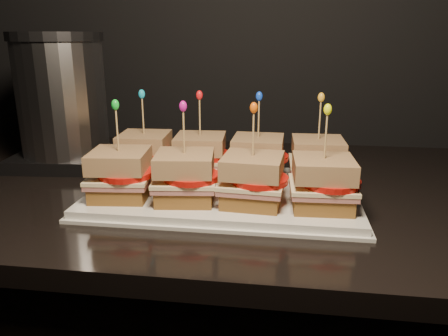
# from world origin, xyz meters

# --- Properties ---
(granite_slab) EXTENTS (2.34, 0.71, 0.03)m
(granite_slab) POSITION_xyz_m (-0.05, 1.65, 0.93)
(granite_slab) COLOR black
(granite_slab) RESTS_ON cabinet
(platter) EXTENTS (0.45, 0.28, 0.02)m
(platter) POSITION_xyz_m (-0.07, 1.57, 0.95)
(platter) COLOR white
(platter) RESTS_ON granite_slab
(platter_rim) EXTENTS (0.47, 0.29, 0.01)m
(platter_rim) POSITION_xyz_m (-0.07, 1.57, 0.95)
(platter_rim) COLOR white
(platter_rim) RESTS_ON granite_slab
(sandwich_0_bread_bot) EXTENTS (0.09, 0.09, 0.02)m
(sandwich_0_bread_bot) POSITION_xyz_m (-0.23, 1.64, 0.98)
(sandwich_0_bread_bot) COLOR brown
(sandwich_0_bread_bot) RESTS_ON platter
(sandwich_0_ham) EXTENTS (0.10, 0.10, 0.01)m
(sandwich_0_ham) POSITION_xyz_m (-0.23, 1.64, 0.99)
(sandwich_0_ham) COLOR #B05955
(sandwich_0_ham) RESTS_ON sandwich_0_bread_bot
(sandwich_0_cheese) EXTENTS (0.10, 0.10, 0.01)m
(sandwich_0_cheese) POSITION_xyz_m (-0.23, 1.64, 1.00)
(sandwich_0_cheese) COLOR #FFE9AE
(sandwich_0_cheese) RESTS_ON sandwich_0_ham
(sandwich_0_tomato) EXTENTS (0.09, 0.09, 0.01)m
(sandwich_0_tomato) POSITION_xyz_m (-0.22, 1.63, 1.01)
(sandwich_0_tomato) COLOR red
(sandwich_0_tomato) RESTS_ON sandwich_0_cheese
(sandwich_0_bread_top) EXTENTS (0.10, 0.10, 0.03)m
(sandwich_0_bread_top) POSITION_xyz_m (-0.23, 1.64, 1.03)
(sandwich_0_bread_top) COLOR brown
(sandwich_0_bread_top) RESTS_ON sandwich_0_tomato
(sandwich_0_pick) EXTENTS (0.00, 0.00, 0.09)m
(sandwich_0_pick) POSITION_xyz_m (-0.23, 1.64, 1.07)
(sandwich_0_pick) COLOR tan
(sandwich_0_pick) RESTS_ON sandwich_0_bread_top
(sandwich_0_frill) EXTENTS (0.01, 0.01, 0.02)m
(sandwich_0_frill) POSITION_xyz_m (-0.23, 1.64, 1.12)
(sandwich_0_frill) COLOR #12A4BF
(sandwich_0_frill) RESTS_ON sandwich_0_pick
(sandwich_1_bread_bot) EXTENTS (0.09, 0.09, 0.02)m
(sandwich_1_bread_bot) POSITION_xyz_m (-0.12, 1.64, 0.98)
(sandwich_1_bread_bot) COLOR brown
(sandwich_1_bread_bot) RESTS_ON platter
(sandwich_1_ham) EXTENTS (0.10, 0.10, 0.01)m
(sandwich_1_ham) POSITION_xyz_m (-0.12, 1.64, 0.99)
(sandwich_1_ham) COLOR #B05955
(sandwich_1_ham) RESTS_ON sandwich_1_bread_bot
(sandwich_1_cheese) EXTENTS (0.11, 0.10, 0.01)m
(sandwich_1_cheese) POSITION_xyz_m (-0.12, 1.64, 1.00)
(sandwich_1_cheese) COLOR #FFE9AE
(sandwich_1_cheese) RESTS_ON sandwich_1_ham
(sandwich_1_tomato) EXTENTS (0.09, 0.09, 0.01)m
(sandwich_1_tomato) POSITION_xyz_m (-0.11, 1.63, 1.01)
(sandwich_1_tomato) COLOR red
(sandwich_1_tomato) RESTS_ON sandwich_1_cheese
(sandwich_1_bread_top) EXTENTS (0.10, 0.10, 0.03)m
(sandwich_1_bread_top) POSITION_xyz_m (-0.12, 1.64, 1.03)
(sandwich_1_bread_top) COLOR brown
(sandwich_1_bread_top) RESTS_ON sandwich_1_tomato
(sandwich_1_pick) EXTENTS (0.00, 0.00, 0.09)m
(sandwich_1_pick) POSITION_xyz_m (-0.12, 1.64, 1.07)
(sandwich_1_pick) COLOR tan
(sandwich_1_pick) RESTS_ON sandwich_1_bread_top
(sandwich_1_frill) EXTENTS (0.01, 0.01, 0.02)m
(sandwich_1_frill) POSITION_xyz_m (-0.12, 1.64, 1.12)
(sandwich_1_frill) COLOR red
(sandwich_1_frill) RESTS_ON sandwich_1_pick
(sandwich_2_bread_bot) EXTENTS (0.09, 0.09, 0.02)m
(sandwich_2_bread_bot) POSITION_xyz_m (-0.01, 1.64, 0.98)
(sandwich_2_bread_bot) COLOR brown
(sandwich_2_bread_bot) RESTS_ON platter
(sandwich_2_ham) EXTENTS (0.10, 0.10, 0.01)m
(sandwich_2_ham) POSITION_xyz_m (-0.01, 1.64, 0.99)
(sandwich_2_ham) COLOR #B05955
(sandwich_2_ham) RESTS_ON sandwich_2_bread_bot
(sandwich_2_cheese) EXTENTS (0.10, 0.10, 0.01)m
(sandwich_2_cheese) POSITION_xyz_m (-0.01, 1.64, 1.00)
(sandwich_2_cheese) COLOR #FFE9AE
(sandwich_2_cheese) RESTS_ON sandwich_2_ham
(sandwich_2_tomato) EXTENTS (0.09, 0.09, 0.01)m
(sandwich_2_tomato) POSITION_xyz_m (-0.00, 1.63, 1.01)
(sandwich_2_tomato) COLOR red
(sandwich_2_tomato) RESTS_ON sandwich_2_cheese
(sandwich_2_bread_top) EXTENTS (0.09, 0.09, 0.03)m
(sandwich_2_bread_top) POSITION_xyz_m (-0.01, 1.64, 1.03)
(sandwich_2_bread_top) COLOR brown
(sandwich_2_bread_top) RESTS_ON sandwich_2_tomato
(sandwich_2_pick) EXTENTS (0.00, 0.00, 0.09)m
(sandwich_2_pick) POSITION_xyz_m (-0.01, 1.64, 1.07)
(sandwich_2_pick) COLOR tan
(sandwich_2_pick) RESTS_ON sandwich_2_bread_top
(sandwich_2_frill) EXTENTS (0.01, 0.01, 0.02)m
(sandwich_2_frill) POSITION_xyz_m (-0.01, 1.64, 1.12)
(sandwich_2_frill) COLOR blue
(sandwich_2_frill) RESTS_ON sandwich_2_pick
(sandwich_3_bread_bot) EXTENTS (0.09, 0.09, 0.02)m
(sandwich_3_bread_bot) POSITION_xyz_m (0.10, 1.64, 0.98)
(sandwich_3_bread_bot) COLOR brown
(sandwich_3_bread_bot) RESTS_ON platter
(sandwich_3_ham) EXTENTS (0.10, 0.10, 0.01)m
(sandwich_3_ham) POSITION_xyz_m (0.10, 1.64, 0.99)
(sandwich_3_ham) COLOR #B05955
(sandwich_3_ham) RESTS_ON sandwich_3_bread_bot
(sandwich_3_cheese) EXTENTS (0.10, 0.10, 0.01)m
(sandwich_3_cheese) POSITION_xyz_m (0.10, 1.64, 1.00)
(sandwich_3_cheese) COLOR #FFE9AE
(sandwich_3_cheese) RESTS_ON sandwich_3_ham
(sandwich_3_tomato) EXTENTS (0.09, 0.09, 0.01)m
(sandwich_3_tomato) POSITION_xyz_m (0.11, 1.63, 1.01)
(sandwich_3_tomato) COLOR red
(sandwich_3_tomato) RESTS_ON sandwich_3_cheese
(sandwich_3_bread_top) EXTENTS (0.09, 0.09, 0.03)m
(sandwich_3_bread_top) POSITION_xyz_m (0.10, 1.64, 1.03)
(sandwich_3_bread_top) COLOR brown
(sandwich_3_bread_top) RESTS_ON sandwich_3_tomato
(sandwich_3_pick) EXTENTS (0.00, 0.00, 0.09)m
(sandwich_3_pick) POSITION_xyz_m (0.10, 1.64, 1.07)
(sandwich_3_pick) COLOR tan
(sandwich_3_pick) RESTS_ON sandwich_3_bread_top
(sandwich_3_frill) EXTENTS (0.01, 0.01, 0.02)m
(sandwich_3_frill) POSITION_xyz_m (0.10, 1.64, 1.12)
(sandwich_3_frill) COLOR gold
(sandwich_3_frill) RESTS_ON sandwich_3_pick
(sandwich_4_bread_bot) EXTENTS (0.10, 0.10, 0.02)m
(sandwich_4_bread_bot) POSITION_xyz_m (-0.23, 1.51, 0.98)
(sandwich_4_bread_bot) COLOR brown
(sandwich_4_bread_bot) RESTS_ON platter
(sandwich_4_ham) EXTENTS (0.11, 0.10, 0.01)m
(sandwich_4_ham) POSITION_xyz_m (-0.23, 1.51, 0.99)
(sandwich_4_ham) COLOR #B05955
(sandwich_4_ham) RESTS_ON sandwich_4_bread_bot
(sandwich_4_cheese) EXTENTS (0.11, 0.11, 0.01)m
(sandwich_4_cheese) POSITION_xyz_m (-0.23, 1.51, 1.00)
(sandwich_4_cheese) COLOR #FFE9AE
(sandwich_4_cheese) RESTS_ON sandwich_4_ham
(sandwich_4_tomato) EXTENTS (0.09, 0.09, 0.01)m
(sandwich_4_tomato) POSITION_xyz_m (-0.22, 1.50, 1.01)
(sandwich_4_tomato) COLOR red
(sandwich_4_tomato) RESTS_ON sandwich_4_cheese
(sandwich_4_bread_top) EXTENTS (0.10, 0.10, 0.03)m
(sandwich_4_bread_top) POSITION_xyz_m (-0.23, 1.51, 1.03)
(sandwich_4_bread_top) COLOR brown
(sandwich_4_bread_top) RESTS_ON sandwich_4_tomato
(sandwich_4_pick) EXTENTS (0.00, 0.00, 0.09)m
(sandwich_4_pick) POSITION_xyz_m (-0.23, 1.51, 1.07)
(sandwich_4_pick) COLOR tan
(sandwich_4_pick) RESTS_ON sandwich_4_bread_top
(sandwich_4_frill) EXTENTS (0.01, 0.01, 0.02)m
(sandwich_4_frill) POSITION_xyz_m (-0.23, 1.51, 1.12)
(sandwich_4_frill) COLOR green
(sandwich_4_frill) RESTS_ON sandwich_4_pick
(sandwich_5_bread_bot) EXTENTS (0.10, 0.10, 0.02)m
(sandwich_5_bread_bot) POSITION_xyz_m (-0.12, 1.51, 0.98)
(sandwich_5_bread_bot) COLOR brown
(sandwich_5_bread_bot) RESTS_ON platter
(sandwich_5_ham) EXTENTS (0.11, 0.11, 0.01)m
(sandwich_5_ham) POSITION_xyz_m (-0.12, 1.51, 0.99)
(sandwich_5_ham) COLOR #B05955
(sandwich_5_ham) RESTS_ON sandwich_5_bread_bot
(sandwich_5_cheese) EXTENTS (0.11, 0.11, 0.01)m
(sandwich_5_cheese) POSITION_xyz_m (-0.12, 1.51, 1.00)
(sandwich_5_cheese) COLOR #FFE9AE
(sandwich_5_cheese) RESTS_ON sandwich_5_ham
(sandwich_5_tomato) EXTENTS (0.09, 0.09, 0.01)m
(sandwich_5_tomato) POSITION_xyz_m (-0.11, 1.50, 1.01)
(sandwich_5_tomato) COLOR red
(sandwich_5_tomato) RESTS_ON sandwich_5_cheese
(sandwich_5_bread_top) EXTENTS (0.10, 0.10, 0.03)m
(sandwich_5_bread_top) POSITION_xyz_m (-0.12, 1.51, 1.03)
(sandwich_5_bread_top) COLOR brown
(sandwich_5_bread_top) RESTS_ON sandwich_5_tomato
(sandwich_5_pick) EXTENTS (0.00, 0.00, 0.09)m
(sandwich_5_pick) POSITION_xyz_m (-0.12, 1.51, 1.07)
(sandwich_5_pick) COLOR tan
(sandwich_5_pick) RESTS_ON sandwich_5_bread_top
(sandwich_5_frill) EXTENTS (0.01, 0.01, 0.02)m
(sandwich_5_frill) POSITION_xyz_m (-0.12, 1.51, 1.12)
(sandwich_5_frill) COLOR #C3148C
(sandwich_5_frill) RESTS_ON sandwich_5_pick
(sandwich_6_bread_bot) EXTENTS (0.10, 0.10, 0.02)m
(sandwich_6_bread_bot) POSITION_xyz_m (-0.01, 1.51, 0.98)
(sandwich_6_bread_bot) COLOR brown
(sandwich_6_bread_bot) RESTS_ON platter
(sandwich_6_ham) EXTENTS (0.10, 0.10, 0.01)m
(sandwich_6_ham) POSITION_xyz_m (-0.01, 1.51, 0.99)
(sandwich_6_ham) COLOR #B05955
(sandwich_6_ham) RESTS_ON sandwich_6_bread_bot
(sandwich_6_cheese) EXTENTS (0.11, 0.10, 0.01)m
(sandwich_6_cheese) POSITION_xyz_m (-0.01, 1.51, 1.00)
(sandwich_6_cheese) COLOR #FFE9AE
(sandwich_6_cheese) RESTS_ON sandwich_6_ham
(sandwich_6_tomato) EXTENTS (0.09, 0.09, 0.01)m
(sandwich_6_tomato) POSITION_xyz_m (-0.00, 1.50, 1.01)
(sandwich_6_tomato) COLOR red
(sandwich_6_tomato) RESTS_ON sandwich_6_cheese
(sandwich_6_bread_top) EXTENTS (0.10, 0.10, 0.03)m
(sandwich_6_bread_top) POSITION_xyz_m (-0.01, 1.51, 1.03)
(sandwich_6_bread_top) COLOR brown
(sandwich_6_bread_top) RESTS_ON sandwich_6_tomato
(sandwich_6_pick) EXTENTS (0.00, 0.00, 0.09)m
(sandwich_6_pick) POSITION_xyz_m (-0.01, 1.51, 1.07)
(sandwich_6_pick) COLOR tan
(sandwich_6_pick) RESTS_ON sandwich_6_bread_top
(sandwich_6_frill) EXTENTS (0.01, 0.01, 0.02)m
(sandwich_6_frill) POSITION_xyz_m (-0.01, 1.51, 1.12)
(sandwich_6_frill) COLOR #E8570A
(sandwich_6_frill) RESTS_ON sandwich_6_pick
(sandwich_7_bread_bot) EXTENTS (0.09, 0.09, 0.02)m
(sandwich_7_bread_bot) POSITION_xyz_m (0.10, 1.51, 0.98)
(sandwich_7_bread_bot) COLOR brown
(sandwich_7_bread_bot) RESTS_ON platter
(sandwich_7_ham) EXTENTS (0.10, 0.10, 0.01)m
(sandwich_7_ham) POSITION_xyz_m (0.10, 1.51, 0.99)
(sandwich_7_ham) COLOR #B05955
(sandwich_7_ham) RESTS_ON sandwich_7_bread_bot
(sandwich_7_cheese) EXTENTS (0.10, 0.10, 0.01)m
(sandwich_7_cheese) POSITION_xyz_m (0.10, 1.51, 1.00)
(sandwich_7_cheese) COLOR #FFE9AE
(sandwich_7_cheese) RESTS_ON sandwich_7_ham
(sandwich_7_tomato) EXTENTS (0.09, 0.09, 0.01)m
(sandwich_7_tomato) POSITION_xyz_m (0.11, 1.50, 1.01)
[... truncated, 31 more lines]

